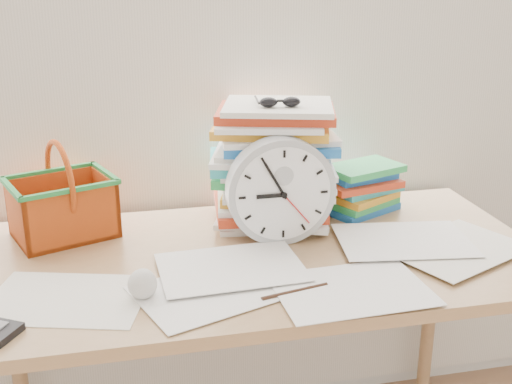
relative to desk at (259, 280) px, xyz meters
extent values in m
cube|color=silver|center=(0.00, 0.38, 0.62)|extent=(2.40, 0.01, 2.50)
cube|color=#9B7348|center=(0.00, 0.00, 0.06)|extent=(1.40, 0.70, 0.03)
cylinder|color=#9B7348|center=(-0.65, 0.30, -0.32)|extent=(0.04, 0.04, 0.72)
cylinder|color=#9B7348|center=(0.65, 0.30, -0.32)|extent=(0.04, 0.04, 0.72)
cylinder|color=#A9ACAF|center=(0.07, 0.06, 0.21)|extent=(0.27, 0.05, 0.27)
sphere|color=silver|center=(-0.29, -0.17, 0.11)|extent=(0.07, 0.07, 0.07)
cylinder|color=black|center=(0.03, -0.22, 0.08)|extent=(0.16, 0.04, 0.01)
camera|label=1|loc=(-0.32, -1.40, 0.74)|focal=45.00mm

